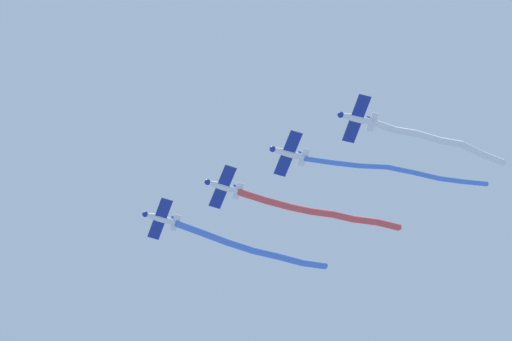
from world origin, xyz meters
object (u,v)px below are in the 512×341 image
at_px(airplane_right_wing, 288,153).
at_px(airplane_lead, 160,219).
at_px(airplane_slot, 357,118).
at_px(airplane_left_wing, 223,187).

bearing_deg(airplane_right_wing, airplane_lead, -48.45).
xyz_separation_m(airplane_lead, airplane_slot, (-18.07, -20.30, 0.75)).
xyz_separation_m(airplane_lead, airplane_left_wing, (-6.03, -6.77, 0.25)).
relative_size(airplane_left_wing, airplane_slot, 1.01).
relative_size(airplane_lead, airplane_slot, 1.01).
height_order(airplane_lead, airplane_slot, airplane_slot).
bearing_deg(airplane_right_wing, airplane_slot, 131.57).
bearing_deg(airplane_left_wing, airplane_slot, 129.50).
bearing_deg(airplane_left_wing, airplane_right_wing, 129.49).
relative_size(airplane_left_wing, airplane_right_wing, 1.00).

